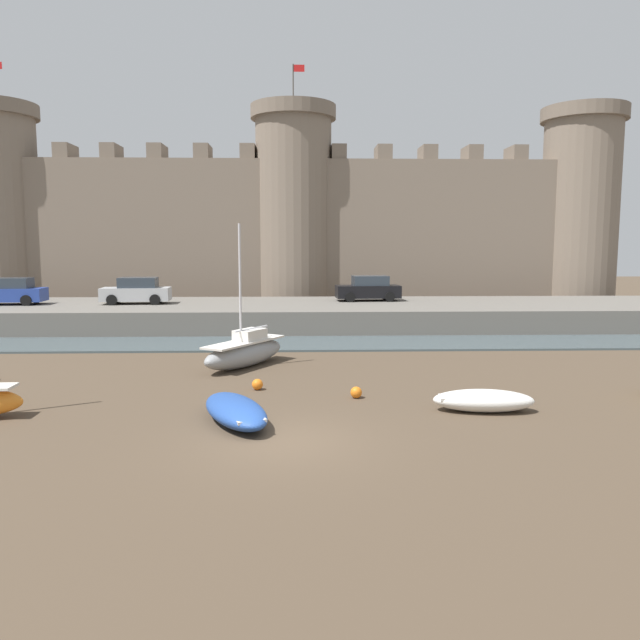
{
  "coord_description": "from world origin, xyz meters",
  "views": [
    {
      "loc": [
        0.39,
        -15.66,
        5.07
      ],
      "look_at": [
        1.09,
        5.31,
        2.5
      ],
      "focal_mm": 35.0,
      "sensor_mm": 36.0,
      "label": 1
    }
  ],
  "objects": [
    {
      "name": "car_quay_centre_west",
      "position": [
        -9.6,
        22.87,
        2.18
      ],
      "size": [
        4.2,
        2.07,
        1.62
      ],
      "color": "#B2B5B7",
      "rests_on": "quay_road"
    },
    {
      "name": "car_quay_centre_east",
      "position": [
        -17.15,
        22.6,
        2.18
      ],
      "size": [
        4.2,
        2.07,
        1.62
      ],
      "color": "#263F99",
      "rests_on": "quay_road"
    },
    {
      "name": "water_channel",
      "position": [
        0.0,
        15.53,
        0.05
      ],
      "size": [
        80.0,
        4.5,
        0.1
      ],
      "primitive_type": "cube",
      "color": "#47565B",
      "rests_on": "ground"
    },
    {
      "name": "rowboat_near_channel_right",
      "position": [
        -1.44,
        1.73,
        0.36
      ],
      "size": [
        2.75,
        4.01,
        0.69
      ],
      "color": "#234793",
      "rests_on": "ground"
    },
    {
      "name": "quay_road",
      "position": [
        0.0,
        22.78,
        0.7
      ],
      "size": [
        56.34,
        10.0,
        1.4
      ],
      "primitive_type": "cube",
      "color": "#666059",
      "rests_on": "ground"
    },
    {
      "name": "mooring_buoy_mid_mud",
      "position": [
        2.26,
        4.42,
        0.19
      ],
      "size": [
        0.39,
        0.39,
        0.39
      ],
      "primitive_type": "sphere",
      "color": "orange",
      "rests_on": "ground"
    },
    {
      "name": "ground_plane",
      "position": [
        0.0,
        0.0,
        0.0
      ],
      "size": [
        160.0,
        160.0,
        0.0
      ],
      "primitive_type": "plane",
      "color": "#4C3D2D"
    },
    {
      "name": "sailboat_midflat_centre",
      "position": [
        -1.87,
        9.92,
        0.63
      ],
      "size": [
        3.7,
        4.89,
        5.89
      ],
      "color": "gray",
      "rests_on": "ground"
    },
    {
      "name": "car_quay_west",
      "position": [
        4.87,
        24.41,
        2.18
      ],
      "size": [
        4.2,
        2.07,
        1.62
      ],
      "color": "black",
      "rests_on": "quay_road"
    },
    {
      "name": "mooring_buoy_near_shore",
      "position": [
        -1.08,
        5.71,
        0.19
      ],
      "size": [
        0.39,
        0.39,
        0.39
      ],
      "primitive_type": "sphere",
      "color": "orange",
      "rests_on": "ground"
    },
    {
      "name": "rowboat_near_channel_left",
      "position": [
        5.98,
        2.67,
        0.35
      ],
      "size": [
        3.15,
        1.47,
        0.67
      ],
      "color": "silver",
      "rests_on": "ground"
    },
    {
      "name": "castle",
      "position": [
        -0.0,
        32.62,
        6.82
      ],
      "size": [
        50.75,
        6.41,
        18.34
      ],
      "color": "#7A6B5B",
      "rests_on": "ground"
    }
  ]
}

